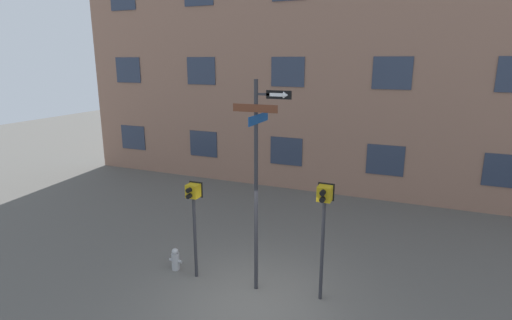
{
  "coord_description": "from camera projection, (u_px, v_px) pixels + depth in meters",
  "views": [
    {
      "loc": [
        3.15,
        -7.4,
        5.36
      ],
      "look_at": [
        -0.17,
        0.54,
        3.2
      ],
      "focal_mm": 28.0,
      "sensor_mm": 36.0,
      "label": 1
    }
  ],
  "objects": [
    {
      "name": "street_sign_pole",
      "position": [
        258.0,
        171.0,
        8.91
      ],
      "size": [
        1.32,
        1.07,
        4.97
      ],
      "color": "#2D2D33",
      "rests_on": "ground_plane"
    },
    {
      "name": "building_facade",
      "position": [
        341.0,
        28.0,
        15.15
      ],
      "size": [
        24.0,
        0.64,
        13.09
      ],
      "color": "#936B56",
      "rests_on": "ground_plane"
    },
    {
      "name": "ground_plane",
      "position": [
        254.0,
        302.0,
        9.11
      ],
      "size": [
        60.0,
        60.0,
        0.0
      ],
      "primitive_type": "plane",
      "color": "#595651"
    },
    {
      "name": "pedestrian_signal_right",
      "position": [
        324.0,
        213.0,
        8.72
      ],
      "size": [
        0.36,
        0.4,
        2.76
      ],
      "color": "#2D2D33",
      "rests_on": "ground_plane"
    },
    {
      "name": "fire_hydrant",
      "position": [
        176.0,
        259.0,
        10.47
      ],
      "size": [
        0.37,
        0.21,
        0.6
      ],
      "color": "#A5A5A8",
      "rests_on": "ground_plane"
    },
    {
      "name": "pedestrian_signal_left",
      "position": [
        194.0,
        205.0,
        9.73
      ],
      "size": [
        0.36,
        0.4,
        2.48
      ],
      "color": "#2D2D33",
      "rests_on": "ground_plane"
    }
  ]
}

